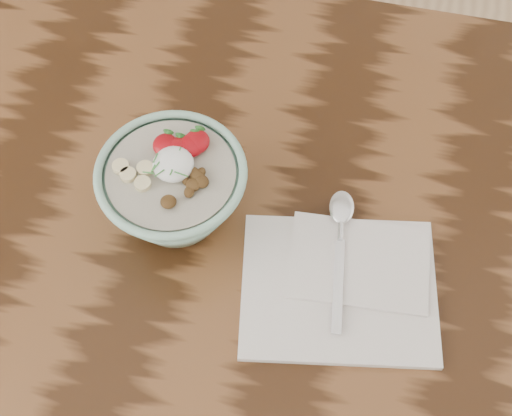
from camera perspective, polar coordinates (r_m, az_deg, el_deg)
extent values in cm
cube|color=#311B0C|center=(94.87, 4.63, -3.23)|extent=(160.00, 90.00, 4.00)
cylinder|color=#4C2D19|center=(163.55, -19.66, 7.27)|extent=(7.00, 7.00, 71.00)
cylinder|color=#8BBBA3|center=(94.78, -6.26, -0.30)|extent=(8.21, 8.21, 1.17)
torus|color=#8BBBA3|center=(86.65, -6.85, 2.84)|extent=(18.67, 18.67, 1.08)
cylinder|color=#B4AC95|center=(87.14, -6.82, 2.63)|extent=(15.84, 15.84, 0.98)
ellipsoid|color=white|center=(86.21, -6.63, 3.50)|extent=(5.03, 5.03, 2.76)
ellipsoid|color=#92060D|center=(87.90, -4.78, 5.30)|extent=(3.24, 3.56, 1.78)
cone|color=#286623|center=(88.46, -4.55, 6.17)|extent=(1.40, 1.03, 1.52)
ellipsoid|color=#92060D|center=(87.68, -5.16, 5.03)|extent=(3.16, 3.47, 1.74)
cone|color=#286623|center=(88.22, -4.93, 5.88)|extent=(1.40, 1.03, 1.52)
ellipsoid|color=#92060D|center=(87.77, -6.32, 4.82)|extent=(2.79, 3.07, 1.53)
cone|color=#286623|center=(88.20, -6.12, 5.59)|extent=(1.40, 1.03, 1.52)
ellipsoid|color=#92060D|center=(88.15, -7.30, 5.05)|extent=(2.99, 3.28, 1.64)
cone|color=#286623|center=(88.63, -7.08, 5.86)|extent=(1.40, 1.03, 1.52)
cylinder|color=beige|center=(87.68, -10.77, 3.28)|extent=(2.05, 2.05, 0.70)
cylinder|color=beige|center=(87.02, -8.86, 3.14)|extent=(2.05, 2.05, 0.70)
cylinder|color=beige|center=(86.86, -10.19, 2.63)|extent=(1.98, 1.98, 0.70)
cylinder|color=beige|center=(85.89, -9.06, 1.93)|extent=(2.03, 2.03, 0.70)
ellipsoid|color=#503617|center=(84.91, -4.37, 2.13)|extent=(2.53, 2.55, 1.13)
ellipsoid|color=#503617|center=(85.40, -5.65, 2.17)|extent=(1.39, 1.52, 0.92)
ellipsoid|color=#503617|center=(83.83, -7.02, 0.50)|extent=(2.69, 2.68, 0.98)
ellipsoid|color=#503617|center=(85.60, -4.78, 2.63)|extent=(1.87, 1.75, 0.86)
ellipsoid|color=#503617|center=(85.38, -4.99, 2.27)|extent=(1.60, 1.57, 1.02)
ellipsoid|color=#503617|center=(85.82, -4.41, 2.85)|extent=(1.20, 1.50, 1.02)
ellipsoid|color=#503617|center=(85.69, -4.99, 2.82)|extent=(2.28, 2.25, 1.02)
ellipsoid|color=#503617|center=(85.41, -4.71, 2.59)|extent=(2.41, 2.32, 1.03)
ellipsoid|color=#503617|center=(84.38, -5.37, 1.28)|extent=(1.43, 1.76, 0.95)
ellipsoid|color=#503617|center=(84.81, -5.06, 1.85)|extent=(2.48, 2.48, 1.30)
cylinder|color=#3D8438|center=(85.29, -7.14, 3.73)|extent=(1.77, 0.45, 0.24)
cylinder|color=#3D8438|center=(84.48, -7.73, 2.78)|extent=(0.99, 1.25, 0.23)
cylinder|color=#3D8438|center=(84.60, -6.67, 3.12)|extent=(0.39, 1.75, 0.24)
cylinder|color=#3D8438|center=(84.85, -6.70, 3.36)|extent=(0.46, 1.71, 0.24)
cylinder|color=#3D8438|center=(85.74, -8.05, 3.98)|extent=(0.30, 1.38, 0.23)
cylinder|color=#3D8438|center=(85.04, -8.03, 3.29)|extent=(0.68, 1.55, 0.23)
cylinder|color=#3D8438|center=(85.91, -6.17, 4.51)|extent=(0.19, 1.33, 0.23)
cylinder|color=#3D8438|center=(84.97, -8.22, 3.17)|extent=(0.31, 1.04, 0.22)
cylinder|color=#3D8438|center=(84.70, -8.61, 2.81)|extent=(1.39, 0.26, 0.23)
cylinder|color=#3D8438|center=(85.45, -6.34, 4.03)|extent=(1.03, 0.22, 0.22)
cylinder|color=#3D8438|center=(84.11, -6.01, 2.72)|extent=(1.72, 0.49, 0.24)
cube|color=silver|center=(90.00, 6.63, -6.41)|extent=(27.19, 23.41, 0.93)
cube|color=silver|center=(91.00, 8.21, -4.34)|extent=(18.46, 13.27, 0.56)
cube|color=silver|center=(88.81, 6.59, -6.19)|extent=(2.73, 12.64, 0.38)
cylinder|color=silver|center=(92.18, 6.79, -1.65)|extent=(1.16, 3.35, 0.77)
ellipsoid|color=silver|center=(93.61, 6.87, 0.08)|extent=(3.94, 5.39, 1.04)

